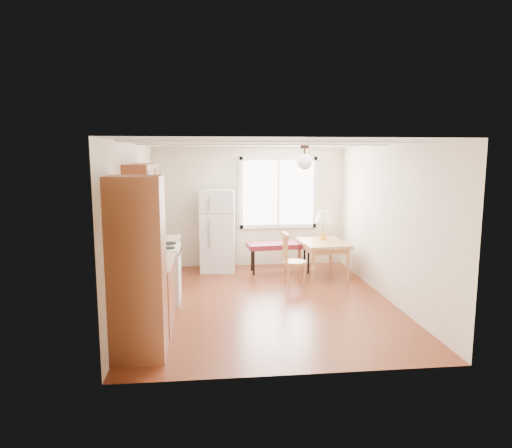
{
  "coord_description": "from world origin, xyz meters",
  "views": [
    {
      "loc": [
        -0.91,
        -7.0,
        2.32
      ],
      "look_at": [
        -0.06,
        0.74,
        1.15
      ],
      "focal_mm": 32.0,
      "sensor_mm": 36.0,
      "label": 1
    }
  ],
  "objects": [
    {
      "name": "dining_table",
      "position": [
        1.32,
        1.47,
        0.57
      ],
      "size": [
        0.88,
        1.14,
        0.68
      ],
      "rotation": [
        0.0,
        0.0,
        0.07
      ],
      "color": "#A56E3F",
      "rests_on": "ground"
    },
    {
      "name": "refrigerator",
      "position": [
        -0.69,
        2.12,
        0.82
      ],
      "size": [
        0.73,
        0.73,
        1.65
      ],
      "rotation": [
        0.0,
        0.0,
        -0.08
      ],
      "color": "white",
      "rests_on": "ground"
    },
    {
      "name": "chair",
      "position": [
        0.55,
        0.82,
        0.55
      ],
      "size": [
        0.43,
        0.42,
        0.96
      ],
      "rotation": [
        0.0,
        0.0,
        0.08
      ],
      "color": "#A56E3F",
      "rests_on": "ground"
    },
    {
      "name": "room_shell",
      "position": [
        0.0,
        0.0,
        1.25
      ],
      "size": [
        4.6,
        5.6,
        2.62
      ],
      "color": "#511E10",
      "rests_on": "ground"
    },
    {
      "name": "coffee_maker",
      "position": [
        -1.72,
        -0.74,
        1.03
      ],
      "size": [
        0.22,
        0.26,
        0.36
      ],
      "rotation": [
        0.0,
        0.0,
        -0.21
      ],
      "color": "black",
      "rests_on": "kitchen_run"
    },
    {
      "name": "kettle",
      "position": [
        -1.78,
        -0.4,
        0.99
      ],
      "size": [
        0.11,
        0.11,
        0.21
      ],
      "color": "red",
      "rests_on": "kitchen_run"
    },
    {
      "name": "window_unit",
      "position": [
        0.6,
        2.47,
        1.55
      ],
      "size": [
        1.64,
        0.05,
        1.51
      ],
      "color": "white",
      "rests_on": "room_shell"
    },
    {
      "name": "kitchen_run",
      "position": [
        -1.72,
        -0.63,
        0.84
      ],
      "size": [
        0.65,
        3.4,
        2.2
      ],
      "color": "brown",
      "rests_on": "ground"
    },
    {
      "name": "table_lamp",
      "position": [
        1.37,
        1.65,
        1.09
      ],
      "size": [
        0.33,
        0.33,
        0.57
      ],
      "rotation": [
        0.0,
        0.0,
        -0.25
      ],
      "color": "gold",
      "rests_on": "dining_table"
    },
    {
      "name": "pendant_light",
      "position": [
        0.7,
        0.4,
        2.24
      ],
      "size": [
        0.26,
        0.26,
        0.4
      ],
      "color": "black",
      "rests_on": "room_shell"
    },
    {
      "name": "bench",
      "position": [
        0.54,
        1.82,
        0.53
      ],
      "size": [
        1.34,
        0.6,
        0.6
      ],
      "rotation": [
        0.0,
        0.0,
        0.1
      ],
      "color": "#58141F",
      "rests_on": "ground"
    }
  ]
}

